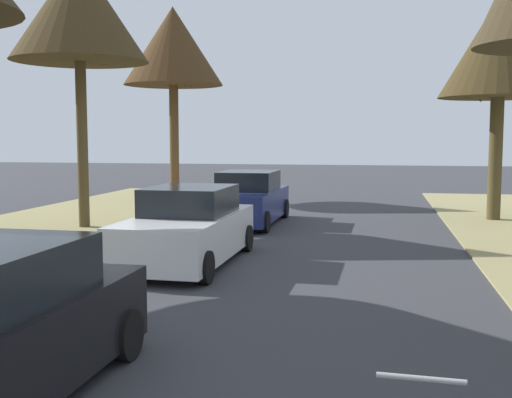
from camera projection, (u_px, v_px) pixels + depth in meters
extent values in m
cylinder|color=#4D4023|center=(495.00, 159.00, 19.32)|extent=(0.41, 0.41, 3.75)
cone|color=#3D3018|center=(500.00, 46.00, 18.99)|extent=(3.58, 3.58, 3.10)
cylinder|color=#4D4023|center=(505.00, 80.00, 19.72)|extent=(1.62, 0.88, 1.32)
cylinder|color=#4D4023|center=(472.00, 79.00, 19.44)|extent=(0.66, 1.62, 1.31)
cylinder|color=#4D4023|center=(510.00, 69.00, 18.65)|extent=(0.98, 0.76, 1.69)
cylinder|color=#4F4024|center=(82.00, 145.00, 17.70)|extent=(0.30, 0.30, 4.65)
cone|color=#3F3019|center=(79.00, 9.00, 17.33)|extent=(3.80, 3.80, 2.89)
cylinder|color=#4F4024|center=(68.00, 40.00, 17.53)|extent=(0.24, 0.89, 1.29)
cylinder|color=#4F4024|center=(101.00, 41.00, 17.44)|extent=(0.43, 1.27, 1.23)
cylinder|color=#4F4024|center=(63.00, 33.00, 17.05)|extent=(1.00, 0.74, 1.51)
cylinder|color=brown|center=(174.00, 142.00, 25.99)|extent=(0.38, 0.38, 4.67)
cone|color=#442E18|center=(173.00, 46.00, 25.61)|extent=(4.06, 4.06, 3.17)
cylinder|color=brown|center=(173.00, 67.00, 25.17)|extent=(1.20, 0.50, 1.46)
cylinder|color=brown|center=(185.00, 64.00, 25.46)|extent=(0.45, 1.23, 1.77)
cylinder|color=black|center=(126.00, 335.00, 7.29)|extent=(0.21, 0.60, 0.60)
cube|color=white|center=(187.00, 235.00, 12.83)|extent=(1.88, 4.43, 0.85)
cube|color=black|center=(190.00, 200.00, 12.98)|extent=(1.63, 2.05, 0.56)
cylinder|color=black|center=(205.00, 267.00, 11.08)|extent=(0.21, 0.60, 0.60)
cylinder|color=black|center=(114.00, 263.00, 11.43)|extent=(0.21, 0.60, 0.60)
cylinder|color=black|center=(246.00, 238.00, 14.29)|extent=(0.21, 0.60, 0.60)
cylinder|color=black|center=(174.00, 236.00, 14.65)|extent=(0.21, 0.60, 0.60)
cube|color=navy|center=(247.00, 204.00, 18.78)|extent=(1.88, 4.43, 0.85)
cube|color=black|center=(249.00, 180.00, 18.93)|extent=(1.63, 2.05, 0.56)
cylinder|color=black|center=(265.00, 222.00, 17.02)|extent=(0.21, 0.60, 0.60)
cylinder|color=black|center=(204.00, 220.00, 17.38)|extent=(0.21, 0.60, 0.60)
cylinder|color=black|center=(285.00, 209.00, 20.24)|extent=(0.21, 0.60, 0.60)
cylinder|color=black|center=(232.00, 207.00, 20.59)|extent=(0.21, 0.60, 0.60)
cylinder|color=#9EA0A5|center=(421.00, 379.00, 4.28)|extent=(0.60, 0.07, 0.04)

